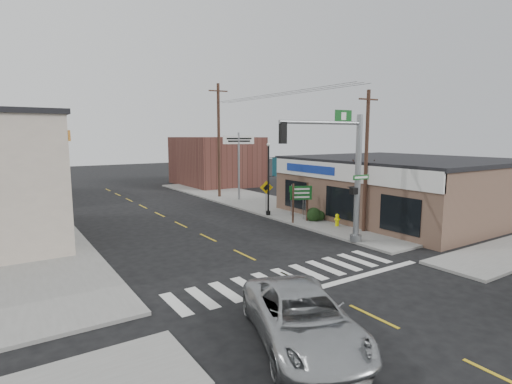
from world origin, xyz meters
TOP-DOWN VIEW (x-y plane):
  - ground at (0.00, 0.00)m, footprint 140.00×140.00m
  - sidewalk_right at (9.00, 13.00)m, footprint 6.00×38.00m
  - sidewalk_left at (-9.00, 13.00)m, footprint 6.00×38.00m
  - center_line at (0.00, 8.00)m, footprint 0.12×56.00m
  - crosswalk at (0.00, 0.40)m, footprint 11.00×2.20m
  - thrift_store at (14.50, 6.00)m, footprint 12.00×14.00m
  - bldg_distant_right at (12.00, 30.00)m, footprint 8.00×10.00m
  - suv at (-3.02, -4.05)m, footprint 4.30×6.04m
  - traffic_signal_pole at (5.37, 2.53)m, footprint 5.49×0.40m
  - guide_sign at (6.77, 7.94)m, footprint 1.48×0.13m
  - fire_hydrant at (7.91, 5.69)m, footprint 0.25×0.25m
  - ped_crossing_sign at (6.30, 11.24)m, footprint 0.95×0.07m
  - lamp_post at (6.36, 10.98)m, footprint 0.67×0.53m
  - dance_center_sign at (8.14, 18.19)m, footprint 2.79×0.18m
  - bare_tree at (9.25, 4.89)m, footprint 2.46×2.46m
  - shrub_front at (9.13, 4.98)m, footprint 1.30×1.30m
  - shrub_back at (7.80, 7.77)m, footprint 1.01×1.01m
  - utility_pole_near at (8.31, 3.88)m, footprint 1.44×0.22m
  - utility_pole_far at (7.50, 20.70)m, footprint 1.80×0.27m

SIDE VIEW (x-z plane):
  - ground at x=0.00m, z-range 0.00..0.00m
  - center_line at x=0.00m, z-range 0.00..0.01m
  - crosswalk at x=0.00m, z-range 0.00..0.01m
  - sidewalk_right at x=9.00m, z-range 0.00..0.13m
  - sidewalk_left at x=-9.00m, z-range 0.00..0.13m
  - shrub_back at x=7.80m, z-range 0.13..0.88m
  - fire_hydrant at x=7.91m, z-range 0.16..0.95m
  - shrub_front at x=9.13m, z-range 0.13..1.10m
  - suv at x=-3.02m, z-range 0.00..1.53m
  - guide_sign at x=6.77m, z-range 0.52..3.10m
  - ped_crossing_sign at x=6.30m, z-range 0.60..3.05m
  - thrift_store at x=14.50m, z-range 0.00..4.00m
  - bldg_distant_right at x=12.00m, z-range 0.00..5.60m
  - lamp_post at x=6.36m, z-range 0.55..5.72m
  - bare_tree at x=9.25m, z-range 1.54..6.46m
  - traffic_signal_pole at x=5.37m, z-range 0.79..7.74m
  - utility_pole_near at x=8.31m, z-range 0.24..8.51m
  - dance_center_sign at x=8.14m, z-range 1.70..7.63m
  - utility_pole_far at x=7.50m, z-range 0.26..10.60m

